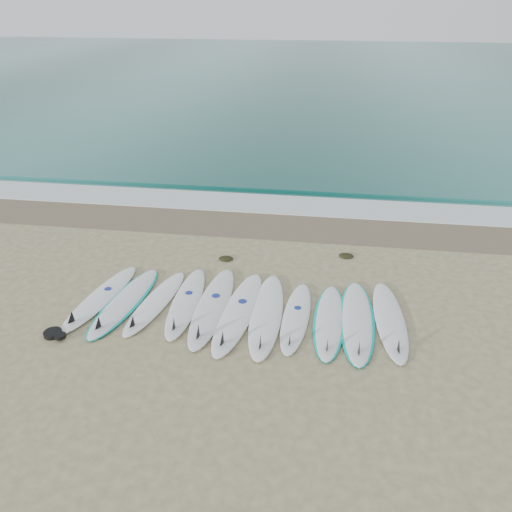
# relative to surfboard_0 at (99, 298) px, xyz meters

# --- Properties ---
(ground) EXTENTS (120.00, 120.00, 0.00)m
(ground) POSITION_rel_surfboard_0_xyz_m (2.81, -0.01, -0.06)
(ground) COLOR tan
(ocean) EXTENTS (120.00, 55.00, 0.03)m
(ocean) POSITION_rel_surfboard_0_xyz_m (2.81, 32.49, -0.04)
(ocean) COLOR #1D605A
(ocean) RESTS_ON ground
(wet_sand_band) EXTENTS (120.00, 1.80, 0.01)m
(wet_sand_band) POSITION_rel_surfboard_0_xyz_m (2.81, 4.09, -0.05)
(wet_sand_band) COLOR brown
(wet_sand_band) RESTS_ON ground
(foam_band) EXTENTS (120.00, 1.40, 0.04)m
(foam_band) POSITION_rel_surfboard_0_xyz_m (2.81, 5.49, -0.04)
(foam_band) COLOR silver
(foam_band) RESTS_ON ground
(wave_crest) EXTENTS (120.00, 1.00, 0.10)m
(wave_crest) POSITION_rel_surfboard_0_xyz_m (2.81, 6.99, -0.01)
(wave_crest) COLOR #1D605A
(wave_crest) RESTS_ON ground
(surfboard_0) EXTENTS (0.93, 2.62, 0.33)m
(surfboard_0) POSITION_rel_surfboard_0_xyz_m (0.00, 0.00, 0.00)
(surfboard_0) COLOR white
(surfboard_0) RESTS_ON ground
(surfboard_1) EXTENTS (0.94, 2.68, 0.33)m
(surfboard_1) POSITION_rel_surfboard_0_xyz_m (0.54, -0.05, -0.01)
(surfboard_1) COLOR white
(surfboard_1) RESTS_ON ground
(surfboard_2) EXTENTS (0.87, 2.47, 0.31)m
(surfboard_2) POSITION_rel_surfboard_0_xyz_m (1.13, -0.01, -0.00)
(surfboard_2) COLOR white
(surfboard_2) RESTS_ON ground
(surfboard_3) EXTENTS (0.63, 2.59, 0.33)m
(surfboard_3) POSITION_rel_surfboard_0_xyz_m (1.73, 0.08, 0.00)
(surfboard_3) COLOR white
(surfboard_3) RESTS_ON ground
(surfboard_4) EXTENTS (0.64, 2.88, 0.37)m
(surfboard_4) POSITION_rel_surfboard_0_xyz_m (2.28, -0.00, 0.01)
(surfboard_4) COLOR white
(surfboard_4) RESTS_ON ground
(surfboard_5) EXTENTS (0.86, 2.93, 0.37)m
(surfboard_5) POSITION_rel_surfboard_0_xyz_m (2.80, -0.12, 0.01)
(surfboard_5) COLOR white
(surfboard_5) RESTS_ON ground
(surfboard_6) EXTENTS (0.65, 2.87, 0.37)m
(surfboard_6) POSITION_rel_surfboard_0_xyz_m (3.35, -0.12, 0.01)
(surfboard_6) COLOR white
(surfboard_6) RESTS_ON ground
(surfboard_7) EXTENTS (0.63, 2.40, 0.30)m
(surfboard_7) POSITION_rel_surfboard_0_xyz_m (3.90, -0.11, -0.00)
(surfboard_7) COLOR white
(surfboard_7) RESTS_ON ground
(surfboard_8) EXTENTS (0.67, 2.46, 0.31)m
(surfboard_8) POSITION_rel_surfboard_0_xyz_m (4.52, -0.12, -0.01)
(surfboard_8) COLOR white
(surfboard_8) RESTS_ON ground
(surfboard_9) EXTENTS (0.68, 2.72, 0.35)m
(surfboard_9) POSITION_rel_surfboard_0_xyz_m (5.03, -0.05, -0.01)
(surfboard_9) COLOR white
(surfboard_9) RESTS_ON ground
(surfboard_10) EXTENTS (0.67, 2.64, 0.34)m
(surfboard_10) POSITION_rel_surfboard_0_xyz_m (5.63, 0.03, 0.00)
(surfboard_10) COLOR white
(surfboard_10) RESTS_ON ground
(seaweed_near) EXTENTS (0.33, 0.26, 0.06)m
(seaweed_near) POSITION_rel_surfboard_0_xyz_m (2.15, 2.05, -0.02)
(seaweed_near) COLOR black
(seaweed_near) RESTS_ON ground
(seaweed_far) EXTENTS (0.34, 0.26, 0.07)m
(seaweed_far) POSITION_rel_surfboard_0_xyz_m (4.87, 2.57, -0.02)
(seaweed_far) COLOR black
(seaweed_far) RESTS_ON ground
(leash_coil) EXTENTS (0.46, 0.36, 0.11)m
(leash_coil) POSITION_rel_surfboard_0_xyz_m (-0.31, -1.20, -0.01)
(leash_coil) COLOR black
(leash_coil) RESTS_ON ground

